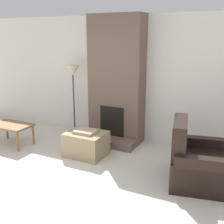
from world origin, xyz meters
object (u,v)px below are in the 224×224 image
Objects in this scene: armchair at (196,164)px; side_table at (11,127)px; floor_lamp_left at (73,76)px; ottoman at (86,144)px.

side_table is at bearing 80.52° from armchair.
armchair is at bearing 2.04° from side_table.
floor_lamp_left reaches higher than armchair.
armchair is 3.66m from side_table.
floor_lamp_left is (0.73, 1.21, 0.94)m from side_table.
armchair is 1.39× the size of side_table.
ottoman is at bearing 75.78° from armchair.
floor_lamp_left is at bearing 58.31° from armchair.
side_table is (-3.66, -0.13, 0.09)m from armchair.
ottoman is 2.02m from armchair.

